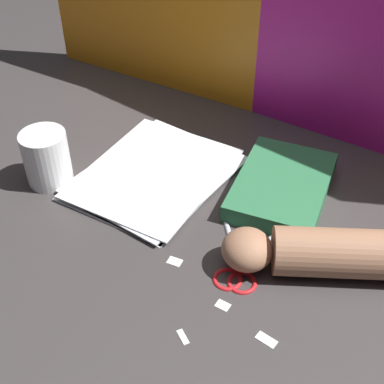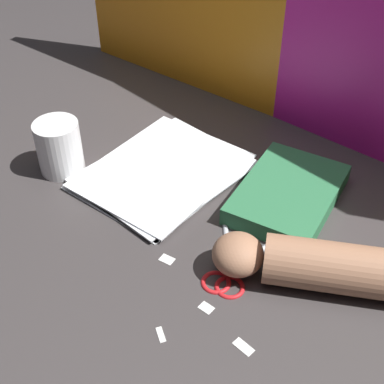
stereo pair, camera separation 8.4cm
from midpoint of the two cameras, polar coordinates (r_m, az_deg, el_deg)
ground_plane at (r=0.90m, az=-4.97°, el=-2.37°), size 6.00×6.00×0.00m
backdrop_panel_center at (r=1.06m, az=7.06°, el=16.39°), size 0.54×0.04×0.36m
paper_stack at (r=0.97m, az=-6.56°, el=1.77°), size 0.25×0.30×0.01m
book_closed at (r=0.93m, az=7.04°, el=0.51°), size 0.18×0.24×0.03m
scissors at (r=0.81m, az=2.14°, el=-7.74°), size 0.13×0.17×0.01m
hand_forearm at (r=0.80m, az=12.53°, el=-6.52°), size 0.33×0.22×0.07m
paper_scrap_near at (r=0.73m, az=-4.38°, el=-15.31°), size 0.03×0.02×0.00m
paper_scrap_mid at (r=0.73m, az=4.59°, el=-15.59°), size 0.03×0.02×0.00m
paper_scrap_far at (r=0.76m, az=0.09°, el=-12.14°), size 0.02×0.02×0.00m
paper_scrap_side at (r=0.82m, az=-4.83°, el=-7.52°), size 0.02×0.02×0.00m
mug at (r=0.98m, az=-17.67°, el=3.38°), size 0.08×0.08×0.10m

